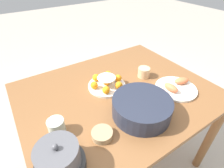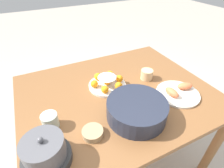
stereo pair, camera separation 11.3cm
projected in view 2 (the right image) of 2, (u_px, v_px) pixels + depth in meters
name	position (u px, v px, depth m)	size (l,w,h in m)	color
ground_plane	(116.00, 158.00, 1.60)	(12.00, 12.00, 0.00)	#B2A899
dining_table	(117.00, 104.00, 1.20)	(1.21, 0.98, 0.78)	brown
cake_plate	(107.00, 83.00, 1.17)	(0.25, 0.25, 0.08)	silver
serving_bowl	(137.00, 109.00, 0.93)	(0.32, 0.32, 0.10)	#232838
sauce_bowl	(93.00, 132.00, 0.85)	(0.11, 0.11, 0.03)	tan
seafood_platter	(178.00, 92.00, 1.11)	(0.27, 0.27, 0.06)	silver
cup_near	(147.00, 75.00, 1.23)	(0.08, 0.08, 0.07)	#DBB27F
cup_far	(50.00, 121.00, 0.88)	(0.08, 0.08, 0.08)	beige
warming_pot	(45.00, 152.00, 0.72)	(0.21, 0.21, 0.16)	#2D2D2D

